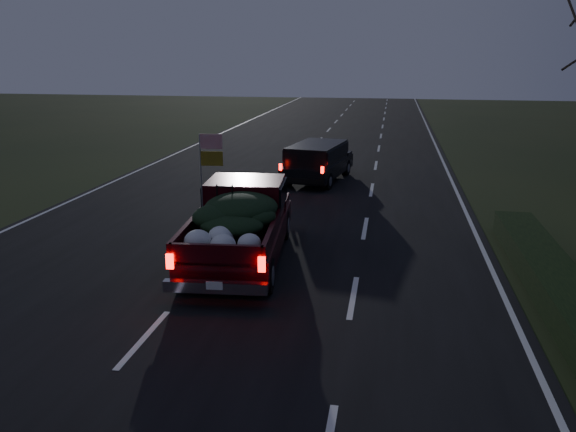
% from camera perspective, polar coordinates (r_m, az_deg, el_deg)
% --- Properties ---
extents(ground, '(120.00, 120.00, 0.00)m').
position_cam_1_polar(ground, '(10.72, -14.41, -12.03)').
color(ground, black).
rests_on(ground, ground).
extents(road_asphalt, '(14.00, 120.00, 0.02)m').
position_cam_1_polar(road_asphalt, '(10.71, -14.42, -11.98)').
color(road_asphalt, black).
rests_on(road_asphalt, ground).
extents(hedge_row, '(1.00, 10.00, 0.60)m').
position_cam_1_polar(hedge_row, '(12.93, 25.88, -6.75)').
color(hedge_row, black).
rests_on(hedge_row, ground).
extents(pickup_truck, '(2.52, 5.52, 2.81)m').
position_cam_1_polar(pickup_truck, '(13.85, -4.91, -0.37)').
color(pickup_truck, '#34070D').
rests_on(pickup_truck, ground).
extents(lead_suv, '(2.53, 4.61, 1.26)m').
position_cam_1_polar(lead_suv, '(22.75, 3.02, 5.88)').
color(lead_suv, black).
rests_on(lead_suv, ground).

